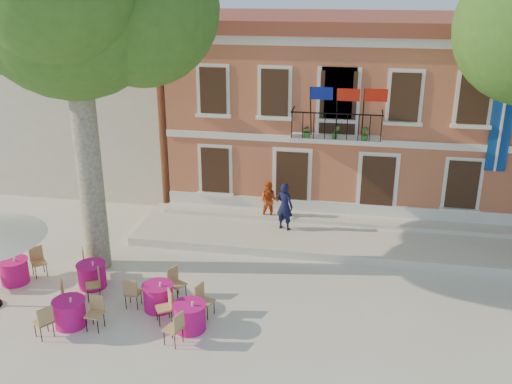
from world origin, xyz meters
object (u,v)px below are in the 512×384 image
(cafe_table_0, at_px, (14,270))
(cafe_table_4, at_px, (158,295))
(plane_tree_west, at_px, (71,1))
(cafe_table_1, at_px, (190,316))
(cafe_table_2, at_px, (70,311))
(cafe_table_3, at_px, (92,274))
(pedestrian_navy, at_px, (285,206))
(pedestrian_orange, at_px, (269,201))

(cafe_table_0, distance_m, cafe_table_4, 4.94)
(plane_tree_west, xyz_separation_m, cafe_table_1, (3.99, -2.95, -7.88))
(cafe_table_2, distance_m, cafe_table_3, 2.08)
(plane_tree_west, height_order, pedestrian_navy, plane_tree_west)
(cafe_table_1, bearing_deg, cafe_table_2, -172.83)
(cafe_table_0, xyz_separation_m, cafe_table_1, (6.09, -1.45, 0.00))
(cafe_table_2, bearing_deg, plane_tree_west, 102.23)
(cafe_table_1, xyz_separation_m, cafe_table_3, (-3.61, 1.64, 0.00))
(pedestrian_orange, distance_m, cafe_table_3, 7.13)
(cafe_table_4, bearing_deg, pedestrian_orange, 70.63)
(pedestrian_orange, height_order, cafe_table_1, pedestrian_orange)
(pedestrian_orange, distance_m, cafe_table_2, 8.62)
(cafe_table_0, xyz_separation_m, cafe_table_4, (4.90, -0.63, 0.01))
(pedestrian_orange, bearing_deg, cafe_table_0, -144.78)
(pedestrian_navy, bearing_deg, cafe_table_1, 95.80)
(cafe_table_1, height_order, cafe_table_3, same)
(plane_tree_west, bearing_deg, pedestrian_navy, 30.86)
(cafe_table_2, bearing_deg, cafe_table_1, 7.17)
(cafe_table_1, bearing_deg, plane_tree_west, 143.57)
(plane_tree_west, relative_size, cafe_table_3, 5.98)
(cafe_table_3, bearing_deg, pedestrian_orange, 49.52)
(cafe_table_1, relative_size, cafe_table_3, 1.04)
(cafe_table_3, relative_size, cafe_table_4, 1.01)
(cafe_table_3, xyz_separation_m, cafe_table_4, (2.42, -0.82, 0.01))
(pedestrian_orange, height_order, cafe_table_4, pedestrian_orange)
(pedestrian_orange, xyz_separation_m, cafe_table_1, (-1.01, -7.05, -0.63))
(pedestrian_orange, xyz_separation_m, cafe_table_0, (-7.09, -5.60, -0.63))
(pedestrian_navy, relative_size, pedestrian_orange, 1.17)
(cafe_table_1, height_order, cafe_table_2, same)
(pedestrian_orange, relative_size, cafe_table_1, 0.77)
(cafe_table_0, xyz_separation_m, cafe_table_3, (2.48, 0.20, 0.00))
(plane_tree_west, height_order, cafe_table_2, plane_tree_west)
(plane_tree_west, height_order, cafe_table_0, plane_tree_west)
(cafe_table_2, height_order, cafe_table_4, same)
(cafe_table_0, relative_size, cafe_table_1, 0.85)
(plane_tree_west, distance_m, cafe_table_4, 8.62)
(plane_tree_west, bearing_deg, pedestrian_orange, 39.36)
(cafe_table_1, relative_size, cafe_table_4, 1.04)
(pedestrian_orange, relative_size, cafe_table_3, 0.80)
(pedestrian_navy, distance_m, cafe_table_2, 8.40)
(pedestrian_orange, distance_m, cafe_table_1, 7.15)
(plane_tree_west, distance_m, pedestrian_navy, 9.71)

